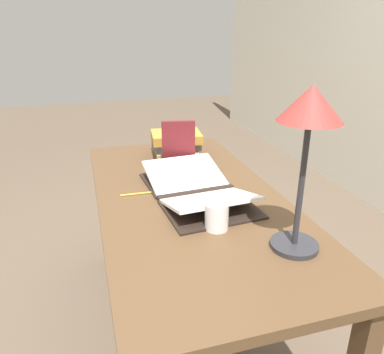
% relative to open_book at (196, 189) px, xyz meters
% --- Properties ---
extents(ground_plane, '(12.00, 12.00, 0.00)m').
position_rel_open_book_xyz_m(ground_plane, '(0.00, -0.03, -0.75)').
color(ground_plane, brown).
extents(reading_desk, '(1.50, 0.72, 0.72)m').
position_rel_open_book_xyz_m(reading_desk, '(0.00, -0.03, -0.12)').
color(reading_desk, brown).
rests_on(reading_desk, ground_plane).
extents(open_book, '(0.59, 0.38, 0.08)m').
position_rel_open_book_xyz_m(open_book, '(0.00, 0.00, 0.00)').
color(open_book, black).
rests_on(open_book, reading_desk).
extents(book_stack_tall, '(0.22, 0.27, 0.13)m').
position_rel_open_book_xyz_m(book_stack_tall, '(-0.49, 0.04, 0.04)').
color(book_stack_tall, tan).
rests_on(book_stack_tall, reading_desk).
extents(book_standing_upright, '(0.05, 0.16, 0.23)m').
position_rel_open_book_xyz_m(book_standing_upright, '(-0.30, 0.01, 0.09)').
color(book_standing_upright, maroon).
rests_on(book_standing_upright, reading_desk).
extents(reading_lamp, '(0.18, 0.18, 0.50)m').
position_rel_open_book_xyz_m(reading_lamp, '(0.46, 0.18, 0.38)').
color(reading_lamp, '#2D2D33').
rests_on(reading_lamp, reading_desk).
extents(coffee_mug, '(0.11, 0.08, 0.09)m').
position_rel_open_book_xyz_m(coffee_mug, '(0.28, -0.01, 0.02)').
color(coffee_mug, white).
rests_on(coffee_mug, reading_desk).
extents(pencil, '(0.01, 0.18, 0.01)m').
position_rel_open_book_xyz_m(pencil, '(-0.07, -0.21, -0.02)').
color(pencil, gold).
rests_on(pencil, reading_desk).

